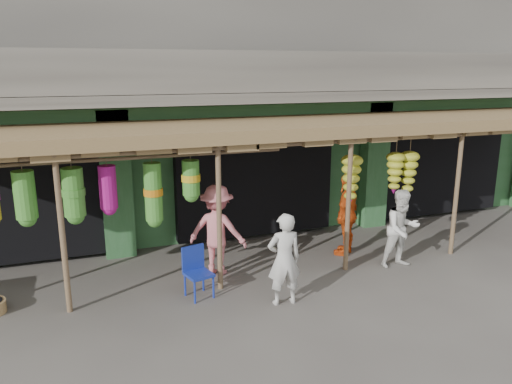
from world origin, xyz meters
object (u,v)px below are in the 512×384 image
object	(u,v)px
person_front	(284,259)
person_vendor	(347,214)
blue_chair	(196,269)
person_shopper	(217,230)
person_right	(402,229)

from	to	relation	value
person_front	person_vendor	distance (m)	2.67
blue_chair	person_shopper	size ratio (longest dim) A/B	0.51
person_shopper	blue_chair	bearing A→B (deg)	87.19
person_front	person_shopper	bearing A→B (deg)	-63.11
person_shopper	person_front	bearing A→B (deg)	147.77
person_front	person_shopper	world-z (taller)	person_shopper
person_front	person_vendor	world-z (taller)	person_vendor
person_front	person_shopper	distance (m)	1.71
person_vendor	person_shopper	world-z (taller)	person_vendor
person_vendor	person_right	bearing A→B (deg)	82.02
blue_chair	person_shopper	distance (m)	1.05
person_right	blue_chair	bearing A→B (deg)	179.36
person_vendor	blue_chair	bearing A→B (deg)	-27.62
blue_chair	person_right	world-z (taller)	person_right
blue_chair	person_shopper	xyz separation A→B (m)	(0.59, 0.79, 0.37)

